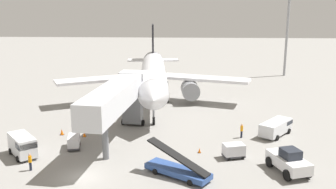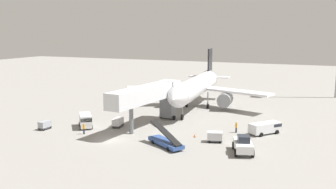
# 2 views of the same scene
# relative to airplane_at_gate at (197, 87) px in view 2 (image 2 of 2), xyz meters

# --- Properties ---
(ground_plane) EXTENTS (300.00, 300.00, 0.00)m
(ground_plane) POSITION_rel_airplane_at_gate_xyz_m (-4.49, -28.20, -4.73)
(ground_plane) COLOR gray
(airplane_at_gate) EXTENTS (32.73, 34.45, 12.42)m
(airplane_at_gate) POSITION_rel_airplane_at_gate_xyz_m (0.00, 0.00, 0.00)
(airplane_at_gate) COLOR silver
(airplane_at_gate) RESTS_ON ground
(jet_bridge) EXTENTS (5.36, 19.31, 7.44)m
(jet_bridge) POSITION_rel_airplane_at_gate_xyz_m (-2.57, -18.00, 0.87)
(jet_bridge) COLOR silver
(jet_bridge) RESTS_ON ground
(pushback_tug) EXTENTS (3.85, 5.52, 2.56)m
(pushback_tug) POSITION_rel_airplane_at_gate_xyz_m (15.77, -26.12, -3.54)
(pushback_tug) COLOR white
(pushback_tug) RESTS_ON ground
(belt_loader_truck) EXTENTS (6.80, 5.40, 3.24)m
(belt_loader_truck) POSITION_rel_airplane_at_gate_xyz_m (4.73, -27.58, -3.96)
(belt_loader_truck) COLOR #2D4C8E
(belt_loader_truck) RESTS_ON ground
(service_van_far_right) EXTENTS (4.33, 4.64, 2.37)m
(service_van_far_right) POSITION_rel_airplane_at_gate_xyz_m (-12.47, -23.36, -3.39)
(service_van_far_right) COLOR silver
(service_van_far_right) RESTS_ON ground
(service_van_far_left) EXTENTS (5.02, 5.59, 1.86)m
(service_van_far_left) POSITION_rel_airplane_at_gate_xyz_m (17.09, -14.84, -3.65)
(service_van_far_left) COLOR silver
(service_van_far_left) RESTS_ON ground
(baggage_cart_mid_left) EXTENTS (1.81, 2.91, 1.53)m
(baggage_cart_mid_left) POSITION_rel_airplane_at_gate_xyz_m (-7.57, -20.63, -3.88)
(baggage_cart_mid_left) COLOR #38383D
(baggage_cart_mid_left) RESTS_ON ground
(baggage_cart_outer_left) EXTENTS (1.29, 2.11, 1.43)m
(baggage_cart_outer_left) POSITION_rel_airplane_at_gate_xyz_m (-18.24, -27.10, -3.94)
(baggage_cart_outer_left) COLOR #38383D
(baggage_cart_outer_left) RESTS_ON ground
(baggage_cart_rear_right) EXTENTS (2.55, 2.00, 1.59)m
(baggage_cart_rear_right) POSITION_rel_airplane_at_gate_xyz_m (10.74, -22.68, -3.86)
(baggage_cart_rear_right) COLOR #38383D
(baggage_cart_rear_right) RESTS_ON ground
(ground_crew_worker_foreground) EXTENTS (0.45, 0.45, 1.82)m
(ground_crew_worker_foreground) POSITION_rel_airplane_at_gate_xyz_m (-10.23, -26.92, -3.77)
(ground_crew_worker_foreground) COLOR #1E2333
(ground_crew_worker_foreground) RESTS_ON ground
(ground_crew_worker_midground) EXTENTS (0.36, 0.36, 1.82)m
(ground_crew_worker_midground) POSITION_rel_airplane_at_gate_xyz_m (12.50, -16.11, -3.77)
(ground_crew_worker_midground) COLOR #1E2333
(ground_crew_worker_midground) RESTS_ON ground
(safety_cone_alpha) EXTENTS (0.47, 0.47, 0.72)m
(safety_cone_alpha) POSITION_rel_airplane_at_gate_xyz_m (-7.39, -16.70, -4.38)
(safety_cone_alpha) COLOR black
(safety_cone_alpha) RESTS_ON ground
(safety_cone_bravo) EXTENTS (0.51, 0.51, 0.77)m
(safety_cone_bravo) POSITION_rel_airplane_at_gate_xyz_m (-10.46, -16.16, -4.35)
(safety_cone_bravo) COLOR black
(safety_cone_bravo) RESTS_ON ground
(safety_cone_charlie) EXTENTS (0.36, 0.36, 0.56)m
(safety_cone_charlie) POSITION_rel_airplane_at_gate_xyz_m (7.05, -21.39, -4.46)
(safety_cone_charlie) COLOR black
(safety_cone_charlie) RESTS_ON ground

